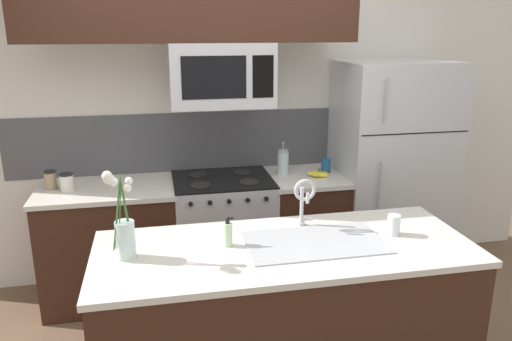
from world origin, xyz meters
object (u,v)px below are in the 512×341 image
object	(u,v)px
storage_jar_tall	(50,180)
banana_bunch	(319,174)
microwave	(221,75)
coffee_tin	(326,166)
drinking_glass	(394,225)
refrigerator	(390,171)
french_press	(283,162)
dish_soap_bottle	(228,234)
sink_faucet	(304,196)
stove_range	(224,234)
storage_jar_medium	(67,182)
flower_vase	(124,232)

from	to	relation	value
storage_jar_tall	banana_bunch	distance (m)	2.02
microwave	coffee_tin	bearing A→B (deg)	4.76
storage_jar_tall	drinking_glass	distance (m)	2.43
refrigerator	drinking_glass	bearing A→B (deg)	-115.43
french_press	dish_soap_bottle	distance (m)	1.40
french_press	drinking_glass	bearing A→B (deg)	-76.24
storage_jar_tall	sink_faucet	bearing A→B (deg)	-33.94
banana_bunch	dish_soap_bottle	size ratio (longest dim) A/B	1.14
french_press	dish_soap_bottle	xyz separation A→B (m)	(-0.63, -1.25, -0.03)
stove_range	sink_faucet	xyz separation A→B (m)	(0.34, -1.03, 0.65)
refrigerator	dish_soap_bottle	bearing A→B (deg)	-141.90
refrigerator	dish_soap_bottle	xyz separation A→B (m)	(-1.54, -1.21, 0.08)
storage_jar_medium	sink_faucet	distance (m)	1.79
microwave	storage_jar_tall	size ratio (longest dim) A/B	5.40
french_press	stove_range	bearing A→B (deg)	-173.09
coffee_tin	drinking_glass	size ratio (longest dim) A/B	0.93
sink_faucet	refrigerator	bearing A→B (deg)	44.60
refrigerator	storage_jar_medium	world-z (taller)	refrigerator
sink_faucet	dish_soap_bottle	world-z (taller)	sink_faucet
coffee_tin	sink_faucet	world-z (taller)	sink_faucet
dish_soap_bottle	flower_vase	xyz separation A→B (m)	(-0.54, -0.04, 0.08)
microwave	sink_faucet	bearing A→B (deg)	-71.60
coffee_tin	sink_faucet	size ratio (longest dim) A/B	0.36
banana_bunch	sink_faucet	world-z (taller)	sink_faucet
storage_jar_tall	coffee_tin	world-z (taller)	storage_jar_tall
microwave	flower_vase	distance (m)	1.54
banana_bunch	storage_jar_tall	bearing A→B (deg)	177.12
dish_soap_bottle	coffee_tin	bearing A→B (deg)	51.37
sink_faucet	flower_vase	size ratio (longest dim) A/B	0.64
storage_jar_medium	banana_bunch	size ratio (longest dim) A/B	0.67
stove_range	drinking_glass	world-z (taller)	drinking_glass
storage_jar_medium	sink_faucet	xyz separation A→B (m)	(1.47, -1.01, 0.13)
stove_range	drinking_glass	xyz separation A→B (m)	(0.81, -1.23, 0.51)
banana_bunch	flower_vase	world-z (taller)	flower_vase
storage_jar_tall	french_press	xyz separation A→B (m)	(1.75, 0.02, 0.03)
storage_jar_medium	coffee_tin	xyz separation A→B (m)	(1.99, 0.07, -0.01)
coffee_tin	flower_vase	world-z (taller)	flower_vase
banana_bunch	french_press	bearing A→B (deg)	155.04
refrigerator	french_press	bearing A→B (deg)	177.48
stove_range	coffee_tin	bearing A→B (deg)	3.36
flower_vase	french_press	bearing A→B (deg)	47.89
banana_bunch	drinking_glass	size ratio (longest dim) A/B	1.59
refrigerator	storage_jar_tall	world-z (taller)	refrigerator
refrigerator	sink_faucet	bearing A→B (deg)	-135.40
refrigerator	storage_jar_tall	bearing A→B (deg)	179.57
microwave	coffee_tin	xyz separation A→B (m)	(0.85, 0.07, -0.75)
microwave	refrigerator	size ratio (longest dim) A/B	0.42
stove_range	banana_bunch	bearing A→B (deg)	-4.65
storage_jar_medium	coffee_tin	world-z (taller)	storage_jar_medium
french_press	sink_faucet	distance (m)	1.11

